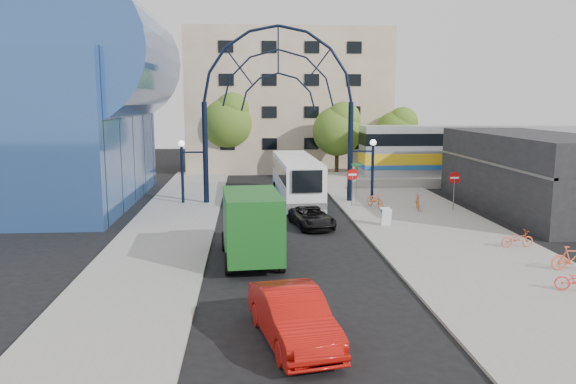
{
  "coord_description": "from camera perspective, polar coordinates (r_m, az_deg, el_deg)",
  "views": [
    {
      "loc": [
        -2.17,
        -24.48,
        7.07
      ],
      "look_at": [
        0.07,
        6.0,
        2.08
      ],
      "focal_mm": 35.0,
      "sensor_mm": 36.0,
      "label": 1
    }
  ],
  "objects": [
    {
      "name": "street_name_sign",
      "position": [
        38.13,
        6.98,
        1.75
      ],
      "size": [
        0.7,
        0.7,
        2.8
      ],
      "color": "slate",
      "rests_on": "sidewalk_east"
    },
    {
      "name": "black_suv",
      "position": [
        31.66,
        2.45,
        -2.58
      ],
      "size": [
        2.58,
        4.4,
        1.15
      ],
      "primitive_type": "imported",
      "rotation": [
        0.0,
        0.0,
        0.17
      ],
      "color": "black",
      "rests_on": "ground"
    },
    {
      "name": "train_platform",
      "position": [
        51.93,
        21.12,
        1.26
      ],
      "size": [
        32.0,
        5.0,
        0.8
      ],
      "primitive_type": "cube",
      "color": "gray",
      "rests_on": "ground"
    },
    {
      "name": "bike_near_a",
      "position": [
        37.23,
        8.87,
        -0.82
      ],
      "size": [
        1.26,
        2.03,
        1.01
      ],
      "primitive_type": "imported",
      "rotation": [
        0.0,
        0.0,
        0.33
      ],
      "color": "orange",
      "rests_on": "sidewalk_east"
    },
    {
      "name": "tree_north_b",
      "position": [
        54.47,
        -6.04,
        7.32
      ],
      "size": [
        5.12,
        5.12,
        8.0
      ],
      "color": "#382314",
      "rests_on": "ground"
    },
    {
      "name": "bike_near_b",
      "position": [
        37.13,
        13.05,
        -0.93
      ],
      "size": [
        0.83,
        1.83,
        1.06
      ],
      "primitive_type": "imported",
      "rotation": [
        0.0,
        0.0,
        -0.2
      ],
      "color": "orange",
      "rests_on": "sidewalk_east"
    },
    {
      "name": "sandwich_board",
      "position": [
        32.06,
        9.91,
        -2.26
      ],
      "size": [
        0.55,
        0.61,
        0.99
      ],
      "color": "white",
      "rests_on": "sidewalk_east"
    },
    {
      "name": "do_not_enter_sign",
      "position": [
        37.26,
        16.54,
        1.02
      ],
      "size": [
        0.76,
        0.07,
        2.48
      ],
      "color": "slate",
      "rests_on": "sidewalk_east"
    },
    {
      "name": "red_sedan",
      "position": [
        16.89,
        0.51,
        -12.52
      ],
      "size": [
        2.68,
        5.13,
        1.61
      ],
      "primitive_type": "imported",
      "rotation": [
        0.0,
        0.0,
        0.21
      ],
      "color": "#AF100A",
      "rests_on": "ground"
    },
    {
      "name": "train_car",
      "position": [
        51.67,
        21.28,
        4.01
      ],
      "size": [
        25.1,
        3.05,
        4.2
      ],
      "color": "#B7B7BC",
      "rests_on": "train_platform"
    },
    {
      "name": "transit_hall",
      "position": [
        41.61,
        -22.83,
        8.04
      ],
      "size": [
        16.5,
        18.0,
        14.5
      ],
      "color": "#305394",
      "rests_on": "ground"
    },
    {
      "name": "bike_far_b",
      "position": [
        26.12,
        26.91,
        -6.03
      ],
      "size": [
        1.74,
        0.62,
        1.02
      ],
      "primitive_type": "imported",
      "rotation": [
        0.0,
        0.0,
        1.49
      ],
      "color": "#F65C31",
      "rests_on": "sidewalk_east"
    },
    {
      "name": "apartment_block",
      "position": [
        59.6,
        -0.19,
        9.2
      ],
      "size": [
        20.0,
        12.1,
        14.0
      ],
      "color": "tan",
      "rests_on": "ground"
    },
    {
      "name": "ground",
      "position": [
        25.58,
        0.83,
        -6.78
      ],
      "size": [
        120.0,
        120.0,
        0.0
      ],
      "primitive_type": "plane",
      "color": "black",
      "rests_on": "ground"
    },
    {
      "name": "stop_sign",
      "position": [
        37.49,
        6.56,
        1.42
      ],
      "size": [
        0.8,
        0.07,
        2.5
      ],
      "color": "slate",
      "rests_on": "sidewalk_east"
    },
    {
      "name": "green_truck",
      "position": [
        24.99,
        -3.82,
        -3.41
      ],
      "size": [
        2.82,
        6.48,
        3.19
      ],
      "rotation": [
        0.0,
        0.0,
        0.07
      ],
      "color": "black",
      "rests_on": "ground"
    },
    {
      "name": "city_bus",
      "position": [
        39.58,
        0.85,
        1.38
      ],
      "size": [
        2.94,
        11.48,
        3.13
      ],
      "rotation": [
        0.0,
        0.0,
        0.03
      ],
      "color": "white",
      "rests_on": "ground"
    },
    {
      "name": "plaza_west",
      "position": [
        31.58,
        -12.0,
        -3.77
      ],
      "size": [
        5.0,
        50.0,
        0.12
      ],
      "primitive_type": "cube",
      "color": "gray",
      "rests_on": "ground"
    },
    {
      "name": "sidewalk_east",
      "position": [
        31.04,
        15.08,
        -4.11
      ],
      "size": [
        8.0,
        56.0,
        0.12
      ],
      "primitive_type": "cube",
      "color": "gray",
      "rests_on": "ground"
    },
    {
      "name": "commercial_block_east",
      "position": [
        39.24,
        23.43,
        1.81
      ],
      "size": [
        6.0,
        16.0,
        5.0
      ],
      "primitive_type": "cube",
      "color": "black",
      "rests_on": "ground"
    },
    {
      "name": "gateway_arch",
      "position": [
        38.57,
        -0.99,
        11.47
      ],
      "size": [
        13.64,
        0.44,
        12.1
      ],
      "color": "black",
      "rests_on": "ground"
    },
    {
      "name": "bike_far_a",
      "position": [
        29.12,
        22.27,
        -4.41
      ],
      "size": [
        1.59,
        0.59,
        0.83
      ],
      "primitive_type": "imported",
      "rotation": [
        0.0,
        0.0,
        1.6
      ],
      "color": "#DD532C",
      "rests_on": "sidewalk_east"
    },
    {
      "name": "tree_north_a",
      "position": [
        51.15,
        5.17,
        6.47
      ],
      "size": [
        4.48,
        4.48,
        7.0
      ],
      "color": "#382314",
      "rests_on": "ground"
    },
    {
      "name": "tree_north_c",
      "position": [
        54.39,
        11.1,
        6.15
      ],
      "size": [
        4.16,
        4.16,
        6.5
      ],
      "color": "#382314",
      "rests_on": "ground"
    }
  ]
}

